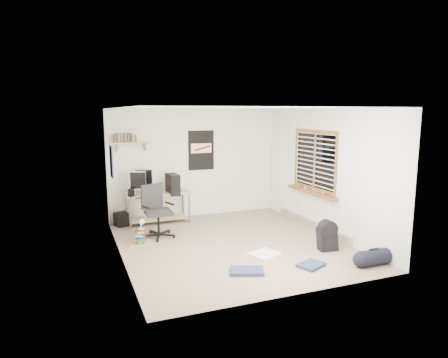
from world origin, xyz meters
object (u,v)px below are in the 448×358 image
object	(u,v)px
office_chair	(158,213)
duffel_bag	(373,257)
backpack	(327,239)
book_stack	(140,236)
desk	(158,206)

from	to	relation	value
office_chair	duffel_bag	xyz separation A→B (m)	(2.89, -2.71, -0.35)
backpack	book_stack	size ratio (longest dim) A/B	1.12
desk	backpack	bearing A→B (deg)	-57.43
desk	office_chair	distance (m)	1.07
duffel_bag	book_stack	world-z (taller)	duffel_bag
desk	backpack	size ratio (longest dim) A/B	3.25
office_chair	backpack	distance (m)	3.22
backpack	book_stack	distance (m)	3.43
desk	book_stack	size ratio (longest dim) A/B	3.65
desk	duffel_bag	world-z (taller)	desk
desk	book_stack	world-z (taller)	desk
office_chair	duffel_bag	world-z (taller)	office_chair
office_chair	desk	bearing A→B (deg)	59.27
desk	office_chair	size ratio (longest dim) A/B	1.36
desk	book_stack	bearing A→B (deg)	-123.30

